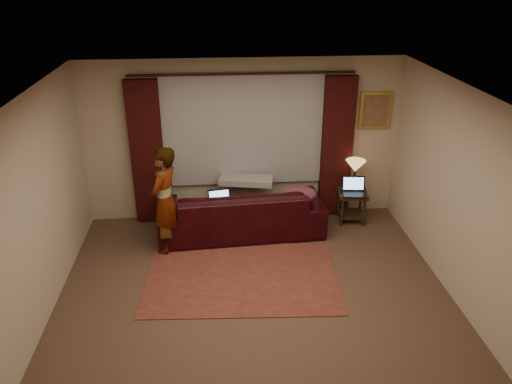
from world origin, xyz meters
TOP-DOWN VIEW (x-y plane):
  - floor at (0.00, 0.00)m, footprint 5.00×5.00m
  - ceiling at (0.00, 0.00)m, footprint 5.00×5.00m
  - wall_back at (0.00, 2.50)m, footprint 5.00×0.02m
  - wall_front at (0.00, -2.50)m, footprint 5.00×0.02m
  - wall_left at (-2.50, 0.00)m, footprint 0.02×5.00m
  - wall_right at (2.50, 0.00)m, footprint 0.02×5.00m
  - sheer_curtain at (0.00, 2.44)m, footprint 2.50×0.05m
  - drape_left at (-1.50, 2.39)m, footprint 0.50×0.14m
  - drape_right at (1.50, 2.39)m, footprint 0.50×0.14m
  - curtain_rod at (0.00, 2.39)m, footprint 0.04×0.04m
  - picture_frame at (2.10, 2.47)m, footprint 0.50×0.04m
  - sofa at (-0.08, 1.88)m, footprint 2.60×1.25m
  - throw_blanket at (0.03, 2.19)m, footprint 0.89×0.50m
  - clothing_pile at (0.82, 1.85)m, footprint 0.63×0.54m
  - laptop_sofa at (-0.39, 1.72)m, footprint 0.39×0.42m
  - area_rug at (-0.14, 0.62)m, footprint 2.67×1.86m
  - end_table at (1.74, 2.10)m, footprint 0.51×0.51m
  - tiffany_lamp at (1.77, 2.17)m, footprint 0.39×0.39m
  - laptop_table at (1.73, 1.98)m, footprint 0.40×0.43m
  - person at (-1.18, 1.44)m, footprint 0.62×0.62m

SIDE VIEW (x-z plane):
  - floor at x=0.00m, z-range -0.01..0.00m
  - area_rug at x=-0.14m, z-range 0.00..0.01m
  - end_table at x=1.74m, z-range 0.00..0.53m
  - sofa at x=-0.08m, z-range 0.00..1.02m
  - clothing_pile at x=0.82m, z-range 0.51..0.74m
  - laptop_sofa at x=-0.39m, z-range 0.51..0.76m
  - laptop_table at x=1.73m, z-range 0.53..0.79m
  - tiffany_lamp at x=1.77m, z-range 0.53..1.04m
  - person at x=-1.18m, z-range 0.00..1.61m
  - throw_blanket at x=0.03m, z-range 0.97..1.07m
  - drape_left at x=-1.50m, z-range 0.03..2.33m
  - drape_right at x=1.50m, z-range 0.03..2.33m
  - wall_back at x=0.00m, z-range 0.00..2.60m
  - wall_front at x=0.00m, z-range 0.00..2.60m
  - wall_left at x=-2.50m, z-range 0.00..2.60m
  - wall_right at x=2.50m, z-range 0.00..2.60m
  - sheer_curtain at x=0.00m, z-range 0.60..2.40m
  - picture_frame at x=2.10m, z-range 1.45..2.05m
  - curtain_rod at x=0.00m, z-range 0.68..4.08m
  - ceiling at x=0.00m, z-range 2.59..2.61m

